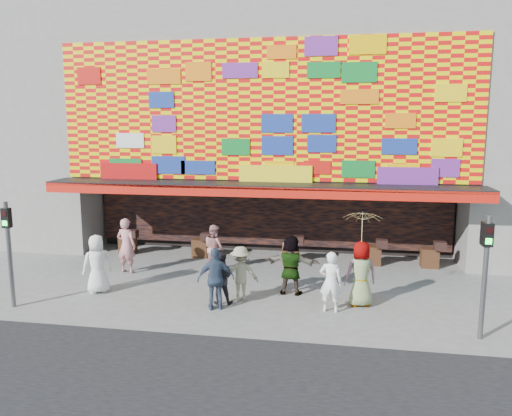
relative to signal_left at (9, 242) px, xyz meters
The scene contains 15 objects.
ground 6.64m from the signal_left, 13.61° to the left, with size 90.00×90.00×0.00m, color slate.
shop_building 11.98m from the signal_left, 57.35° to the left, with size 15.20×9.40×10.00m.
neighbor_left 12.40m from the signal_left, 125.59° to the left, with size 11.00×8.00×12.00m, color gray.
signal_left is the anchor object (origin of this frame).
signal_right 12.40m from the signal_left, ahead, with size 0.22×0.20×3.00m.
ped_a 2.54m from the signal_left, 41.08° to the left, with size 0.88×0.57×1.79m, color white.
ped_b 4.16m from the signal_left, 64.15° to the left, with size 0.70×0.46×1.91m, color tan.
ped_c 5.93m from the signal_left, 12.53° to the left, with size 0.73×0.56×1.49m, color black.
ped_d 6.50m from the signal_left, 14.54° to the left, with size 1.04×0.60×1.61m, color gray.
ped_e 5.82m from the signal_left, ahead, with size 1.02×0.43×1.75m, color #36455E.
ped_f 8.02m from the signal_left, 17.64° to the left, with size 1.69×0.54×1.82m, color gray.
ped_g 9.83m from the signal_left, 10.36° to the left, with size 0.91×0.59×1.86m, color gray.
ped_h 8.94m from the signal_left, ahead, with size 0.62×0.41×1.69m, color white.
ped_i 6.52m from the signal_left, 43.23° to the left, with size 0.80×0.62×1.64m, color tan.
parasol 9.79m from the signal_left, 10.36° to the left, with size 1.43×1.44×1.96m.
Camera 1 is at (2.82, -13.54, 5.09)m, focal length 35.00 mm.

